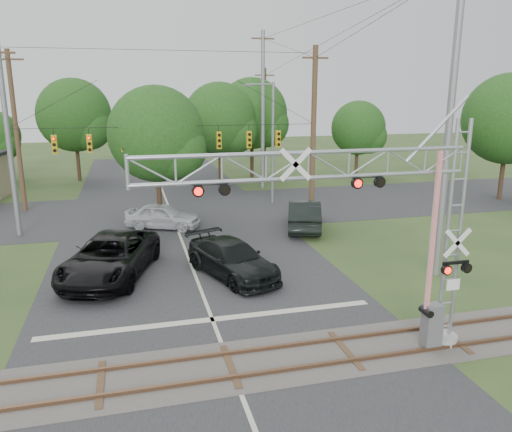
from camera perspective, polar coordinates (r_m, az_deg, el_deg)
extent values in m
plane|color=#2E4721|center=(15.11, -1.31, -20.70)|extent=(160.00, 160.00, 0.00)
cube|color=#262629|center=(23.87, -6.83, -7.12)|extent=(14.00, 90.00, 0.02)
cube|color=#262629|center=(37.20, -9.77, 0.56)|extent=(90.00, 12.00, 0.02)
cube|color=#46403C|center=(16.74, -2.94, -16.83)|extent=(90.00, 3.20, 0.05)
cube|color=brown|center=(16.10, -2.40, -17.90)|extent=(90.00, 0.12, 0.14)
cube|color=brown|center=(17.31, -3.44, -15.43)|extent=(90.00, 0.12, 0.14)
cylinder|color=#989893|center=(19.20, 20.57, -13.00)|extent=(0.97, 0.97, 0.32)
cube|color=silver|center=(18.07, 21.61, -7.31)|extent=(0.49, 0.03, 0.38)
cube|color=slate|center=(18.41, 19.44, -11.84)|extent=(0.59, 0.49, 1.62)
cube|color=red|center=(17.12, 19.58, -2.00)|extent=(0.15, 0.10, 5.41)
cylinder|color=gray|center=(32.90, -26.42, 7.68)|extent=(0.32, 0.32, 11.50)
cylinder|color=#493222|center=(34.47, 6.56, 9.28)|extent=(0.36, 0.36, 11.50)
cylinder|color=black|center=(32.28, -9.62, 10.08)|extent=(19.00, 0.03, 0.03)
cube|color=#C49C0D|center=(32.51, -22.04, 7.60)|extent=(0.30, 0.30, 1.10)
cube|color=#C49C0D|center=(32.31, -18.50, 7.87)|extent=(0.30, 0.30, 1.10)
cube|color=#C49C0D|center=(32.23, -14.92, 8.11)|extent=(0.30, 0.30, 1.10)
cube|color=#C49C0D|center=(32.28, -11.34, 8.31)|extent=(0.30, 0.30, 1.10)
cube|color=#C49C0D|center=(32.45, -7.78, 8.49)|extent=(0.30, 0.30, 1.10)
cube|color=#C49C0D|center=(32.75, -4.26, 8.63)|extent=(0.30, 0.30, 1.10)
cube|color=#C49C0D|center=(33.16, -0.82, 8.73)|extent=(0.30, 0.30, 1.10)
cube|color=#C49C0D|center=(33.68, 2.53, 8.81)|extent=(0.30, 0.30, 1.10)
imported|color=black|center=(24.61, -16.34, -4.52)|extent=(5.31, 7.81, 1.99)
imported|color=black|center=(23.81, -2.74, -4.94)|extent=(4.29, 6.31, 1.70)
imported|color=silver|center=(32.52, -10.58, 0.00)|extent=(5.13, 3.64, 1.62)
imported|color=black|center=(32.00, 5.53, 0.19)|extent=(3.72, 6.05, 1.88)
cylinder|color=gray|center=(38.68, 1.93, 8.23)|extent=(0.21, 0.21, 9.27)
cylinder|color=gray|center=(38.20, 0.45, 14.81)|extent=(2.06, 0.12, 0.12)
cube|color=slate|center=(37.94, -1.11, 14.74)|extent=(0.62, 0.26, 0.15)
cylinder|color=#493222|center=(39.82, -25.70, 8.58)|extent=(0.34, 0.34, 11.41)
cube|color=#493222|center=(39.77, -26.49, 15.75)|extent=(2.00, 0.12, 0.12)
cylinder|color=gray|center=(45.03, 0.77, 11.85)|extent=(0.34, 0.34, 13.63)
cube|color=#493222|center=(45.20, 0.80, 19.63)|extent=(2.00, 0.12, 0.12)
cylinder|color=gray|center=(24.33, 21.23, 9.84)|extent=(0.34, 0.34, 14.40)
cylinder|color=#493222|center=(50.97, 0.98, 10.51)|extent=(0.34, 0.34, 10.78)
cube|color=#493222|center=(50.89, 1.00, 15.79)|extent=(2.00, 0.12, 0.12)
cylinder|color=#372719|center=(51.88, -19.69, 6.28)|extent=(0.36, 0.36, 4.50)
sphere|color=#1F4213|center=(51.54, -20.07, 10.78)|extent=(6.95, 6.95, 6.95)
cylinder|color=#372719|center=(34.73, -11.03, 3.00)|extent=(0.36, 0.36, 4.13)
sphere|color=#1F4213|center=(34.21, -11.32, 9.18)|extent=(6.39, 6.39, 6.39)
cylinder|color=#372719|center=(47.08, -4.10, 6.23)|extent=(0.36, 0.36, 4.32)
sphere|color=#1F4213|center=(46.70, -4.19, 11.00)|extent=(6.68, 6.68, 6.68)
cylinder|color=#372719|center=(50.85, -0.47, 6.98)|extent=(0.36, 0.36, 4.55)
sphere|color=#1F4213|center=(50.50, -0.48, 11.64)|extent=(7.02, 7.02, 7.02)
cylinder|color=#372719|center=(52.43, 11.42, 6.35)|extent=(0.36, 0.36, 3.52)
sphere|color=#1F4213|center=(52.11, 11.60, 9.83)|extent=(5.43, 5.43, 5.43)
cylinder|color=#372719|center=(44.86, 26.32, 4.58)|extent=(0.36, 0.36, 4.59)
sphere|color=#1F4213|center=(44.46, 26.91, 9.87)|extent=(7.09, 7.09, 7.09)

